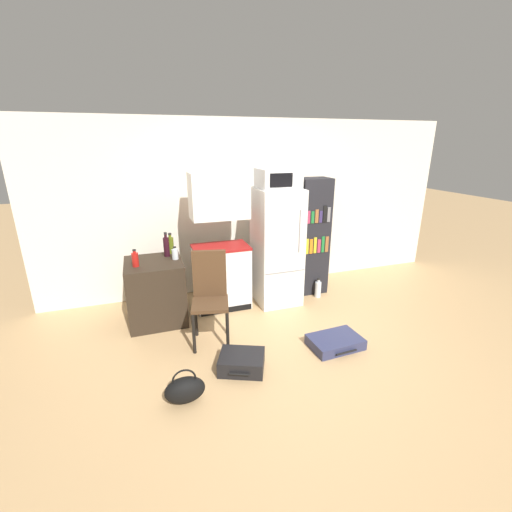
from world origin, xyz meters
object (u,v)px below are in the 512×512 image
(bottle_wine_dark, at_px, (166,246))
(suitcase_small_flat, at_px, (335,342))
(microwave, at_px, (278,178))
(bottle_olive_oil, at_px, (171,245))
(kitchen_hutch, at_px, (221,249))
(bottle_ketchup_red, at_px, (135,259))
(water_bottle_front, at_px, (318,289))
(side_table, at_px, (156,291))
(handbag, at_px, (185,390))
(chair, at_px, (210,290))
(bottle_clear_short, at_px, (175,254))
(bookshelf, at_px, (312,237))
(suitcase_large_flat, at_px, (242,362))
(refrigerator, at_px, (277,247))

(bottle_wine_dark, relative_size, suitcase_small_flat, 0.53)
(microwave, relative_size, bottle_olive_oil, 1.92)
(kitchen_hutch, height_order, bottle_ketchup_red, kitchen_hutch)
(kitchen_hutch, height_order, water_bottle_front, kitchen_hutch)
(side_table, relative_size, microwave, 1.52)
(handbag, bearing_deg, chair, 64.88)
(side_table, height_order, bottle_ketchup_red, bottle_ketchup_red)
(bottle_ketchup_red, bearing_deg, chair, -36.67)
(bottle_ketchup_red, relative_size, handbag, 0.58)
(suitcase_small_flat, bearing_deg, bottle_wine_dark, 135.91)
(bottle_wine_dark, xyz_separation_m, suitcase_small_flat, (1.66, -1.46, -0.87))
(bottle_clear_short, bearing_deg, bookshelf, 4.79)
(chair, bearing_deg, bottle_ketchup_red, 156.42)
(suitcase_small_flat, bearing_deg, bookshelf, 70.97)
(bottle_clear_short, bearing_deg, side_table, -177.18)
(kitchen_hutch, distance_m, suitcase_large_flat, 1.65)
(microwave, xyz_separation_m, bottle_clear_short, (-1.39, -0.03, -0.88))
(side_table, xyz_separation_m, bottle_clear_short, (0.27, 0.01, 0.47))
(side_table, height_order, bottle_clear_short, bottle_clear_short)
(chair, relative_size, suitcase_small_flat, 1.79)
(chair, relative_size, suitcase_large_flat, 1.92)
(refrigerator, distance_m, water_bottle_front, 0.94)
(kitchen_hutch, bearing_deg, refrigerator, -5.48)
(chair, bearing_deg, bottle_wine_dark, 127.34)
(chair, bearing_deg, suitcase_small_flat, -12.95)
(side_table, relative_size, bottle_ketchup_red, 3.80)
(bottle_wine_dark, bearing_deg, suitcase_large_flat, -70.12)
(refrigerator, height_order, bottle_ketchup_red, refrigerator)
(bottle_clear_short, xyz_separation_m, handbag, (-0.15, -1.63, -0.74))
(bottle_clear_short, bearing_deg, microwave, 1.15)
(water_bottle_front, bearing_deg, suitcase_small_flat, -110.19)
(microwave, height_order, bottle_clear_short, microwave)
(kitchen_hutch, distance_m, bottle_clear_short, 0.62)
(bottle_olive_oil, height_order, suitcase_large_flat, bottle_olive_oil)
(kitchen_hutch, relative_size, suitcase_small_flat, 3.11)
(suitcase_large_flat, bearing_deg, microwave, 79.71)
(bottle_wine_dark, relative_size, bottle_olive_oil, 1.16)
(refrigerator, distance_m, bottle_olive_oil, 1.44)
(bottle_clear_short, height_order, suitcase_small_flat, bottle_clear_short)
(bottle_ketchup_red, height_order, handbag, bottle_ketchup_red)
(kitchen_hutch, relative_size, bottle_olive_oil, 6.74)
(bottle_olive_oil, relative_size, water_bottle_front, 0.91)
(bottle_wine_dark, height_order, bottle_clear_short, bottle_wine_dark)
(water_bottle_front, bearing_deg, microwave, 169.81)
(microwave, bearing_deg, side_table, -178.58)
(side_table, bearing_deg, water_bottle_front, -1.80)
(bottle_clear_short, relative_size, handbag, 0.45)
(kitchen_hutch, height_order, suitcase_large_flat, kitchen_hutch)
(side_table, bearing_deg, chair, -50.08)
(suitcase_large_flat, bearing_deg, kitchen_hutch, 107.76)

